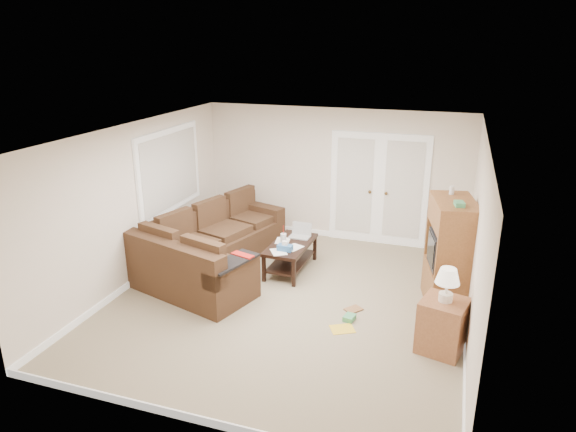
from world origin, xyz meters
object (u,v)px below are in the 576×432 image
(coffee_table, at_px, (291,255))
(sectional_sofa, at_px, (209,251))
(tv_armoire, at_px, (449,254))
(side_cabinet, at_px, (443,321))

(coffee_table, bearing_deg, sectional_sofa, -157.72)
(sectional_sofa, distance_m, tv_armoire, 3.79)
(coffee_table, relative_size, side_cabinet, 1.09)
(tv_armoire, distance_m, side_cabinet, 1.28)
(tv_armoire, bearing_deg, side_cabinet, -101.84)
(sectional_sofa, height_order, side_cabinet, side_cabinet)
(sectional_sofa, bearing_deg, side_cabinet, -0.43)
(tv_armoire, relative_size, side_cabinet, 1.55)
(sectional_sofa, xyz_separation_m, side_cabinet, (3.77, -1.17, 0.04))
(side_cabinet, bearing_deg, sectional_sofa, 177.20)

